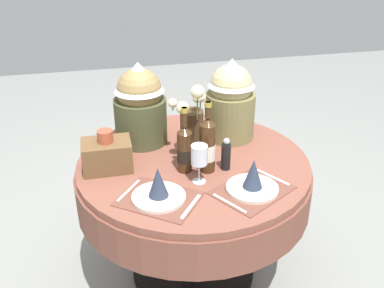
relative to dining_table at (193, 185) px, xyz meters
name	(u,v)px	position (x,y,z in m)	size (l,w,h in m)	color
ground	(193,271)	(0.00, 0.00, -0.60)	(8.00, 8.00, 0.00)	gray
dining_table	(193,185)	(0.00, 0.00, 0.00)	(1.21, 1.21, 0.75)	brown
place_setting_left	(158,190)	(-0.23, -0.31, 0.20)	(0.43, 0.41, 0.16)	brown
place_setting_right	(253,182)	(0.20, -0.33, 0.20)	(0.43, 0.40, 0.16)	brown
flower_vase	(192,126)	(0.01, 0.06, 0.32)	(0.20, 0.20, 0.42)	#47331E
wine_bottle_left	(185,148)	(-0.06, -0.08, 0.27)	(0.07, 0.07, 0.33)	#422814
wine_bottle_centre	(207,145)	(0.04, -0.11, 0.29)	(0.08, 0.08, 0.36)	#422814
wine_glass_left	(199,156)	(-0.02, -0.20, 0.29)	(0.08, 0.08, 0.19)	silver
pepper_mill	(226,155)	(0.14, -0.11, 0.23)	(0.05, 0.05, 0.17)	black
gift_tub_back_left	(140,101)	(-0.23, 0.28, 0.39)	(0.28, 0.28, 0.45)	#474C2D
gift_tub_back_right	(231,97)	(0.26, 0.23, 0.39)	(0.27, 0.27, 0.45)	olive
woven_basket_side_left	(107,154)	(-0.43, 0.01, 0.23)	(0.24, 0.17, 0.21)	brown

